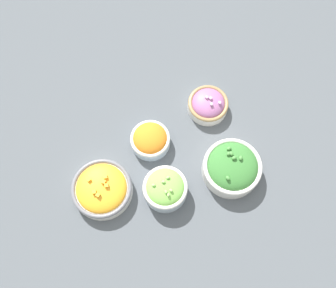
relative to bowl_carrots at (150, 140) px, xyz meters
The scene contains 6 objects.
ground_plane 0.06m from the bowl_carrots, 157.43° to the left, with size 3.00×3.00×0.00m, color #4C5156.
bowl_carrots is the anchor object (origin of this frame).
bowl_lettuce 0.15m from the bowl_carrots, 99.06° to the left, with size 0.12×0.12×0.08m.
bowl_broccoli 0.25m from the bowl_carrots, 151.91° to the left, with size 0.17×0.17×0.08m.
bowl_red_onion 0.21m from the bowl_carrots, 153.89° to the right, with size 0.12×0.12×0.06m.
bowl_squash 0.20m from the bowl_carrots, 40.29° to the left, with size 0.17×0.17×0.07m.
Camera 1 is at (0.05, 0.37, 1.05)m, focal length 40.00 mm.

